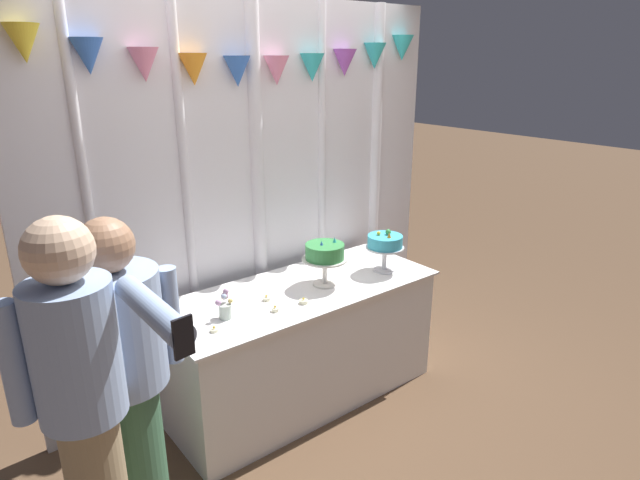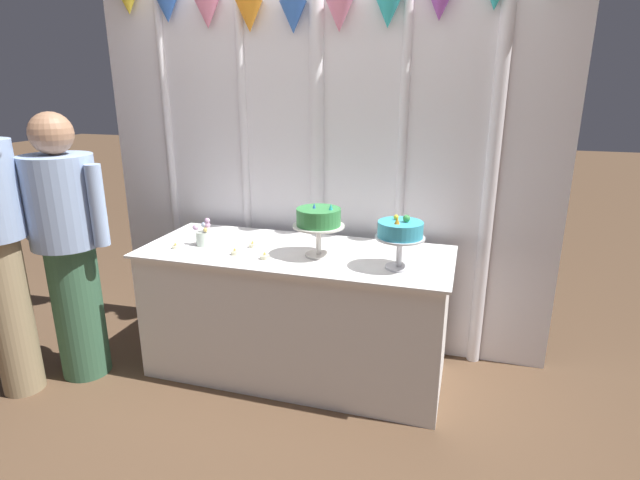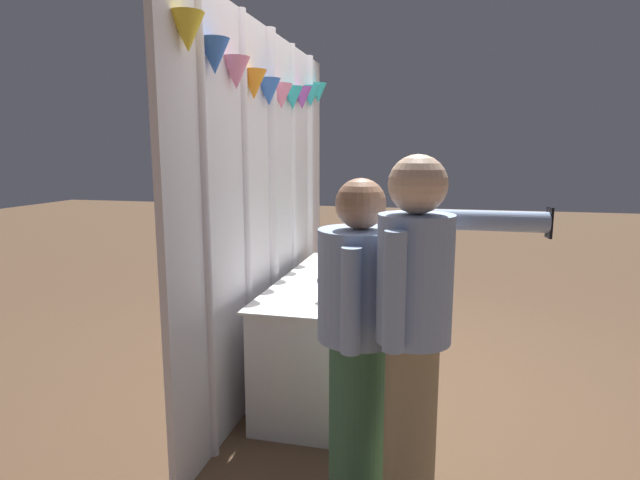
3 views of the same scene
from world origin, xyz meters
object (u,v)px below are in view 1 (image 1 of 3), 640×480
Objects in this scene: cake_display_nearleft at (325,254)px; flower_vase at (225,306)px; guest_man_pink_jacket at (124,378)px; guest_girl_blue_dress at (85,408)px; cake_table at (301,344)px; tealight_near_right at (266,299)px; cake_display_nearright at (385,244)px; tealight_far_left at (214,330)px; tealight_far_right at (303,302)px; tealight_near_left at (275,309)px.

cake_display_nearleft is 0.71m from flower_vase.
guest_girl_blue_dress is at bearing -129.80° from guest_man_pink_jacket.
tealight_near_right is at bearing -177.13° from cake_table.
cake_display_nearright is 1.78× the size of flower_vase.
guest_man_pink_jacket reaches higher than cake_display_nearleft.
tealight_far_right reaches higher than tealight_far_left.
tealight_near_left is at bearing 174.91° from tealight_far_right.
cake_table is at bearing 2.87° from tealight_near_right.
guest_girl_blue_dress reaches higher than guest_man_pink_jacket.
tealight_far_left is 1.03× the size of tealight_near_left.
tealight_near_left is at bearing -151.31° from cake_table.
tealight_far_left is 0.91m from guest_girl_blue_dress.
tealight_far_right is 1.12m from guest_man_pink_jacket.
cake_table is 0.47m from tealight_near_right.
cake_display_nearright is 0.74m from tealight_far_right.
guest_man_pink_jacket reaches higher than flower_vase.
flower_vase is at bearing 39.62° from tealight_far_left.
cake_display_nearright is 0.19× the size of guest_man_pink_jacket.
cake_display_nearleft is 1.05× the size of cake_display_nearright.
tealight_near_left is at bearing -176.98° from cake_display_nearright.
cake_display_nearright is at bearing -2.89° from flower_vase.
tealight_near_left reaches higher than cake_table.
flower_vase is 3.72× the size of tealight_near_left.
cake_table is 1.07× the size of guest_girl_blue_dress.
tealight_far_left is at bearing -166.77° from cake_table.
tealight_near_left and tealight_far_right have the same top height.
tealight_near_right is at bearing 19.24° from tealight_far_left.
cake_display_nearright is at bearing -10.84° from cake_table.
guest_girl_blue_dress reaches higher than flower_vase.
tealight_near_right is (0.29, 0.04, -0.06)m from flower_vase.
tealight_far_right is (-0.26, -0.13, -0.19)m from cake_display_nearleft.
guest_man_pink_jacket is at bearing -166.22° from cake_display_nearleft.
flower_vase is 3.61× the size of tealight_far_left.
tealight_far_right is (-0.71, -0.06, -0.18)m from cake_display_nearright.
cake_display_nearleft reaches higher than tealight_far_left.
guest_girl_blue_dress is (-0.22, -0.26, 0.10)m from guest_man_pink_jacket.
cake_display_nearright is 1.29m from tealight_far_left.
tealight_near_right is 1.03m from guest_man_pink_jacket.
guest_man_pink_jacket reaches higher than tealight_far_right.
tealight_near_left is at bearing 13.46° from guest_man_pink_jacket.
tealight_far_left is 0.97× the size of tealight_near_right.
cake_display_nearleft is 0.50m from tealight_near_left.
tealight_far_right is 1.40m from guest_girl_blue_dress.
cake_table is 0.84m from cake_display_nearright.
cake_display_nearright reaches higher than tealight_near_left.
tealight_near_right is at bearing 173.21° from cake_display_nearright.
cake_display_nearright is at bearing 1.94° from tealight_far_left.
guest_girl_blue_dress is (-1.32, -0.46, 0.15)m from tealight_far_right.
tealight_near_right is at bearing 131.15° from tealight_far_right.
flower_vase is at bearing -171.47° from tealight_near_right.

